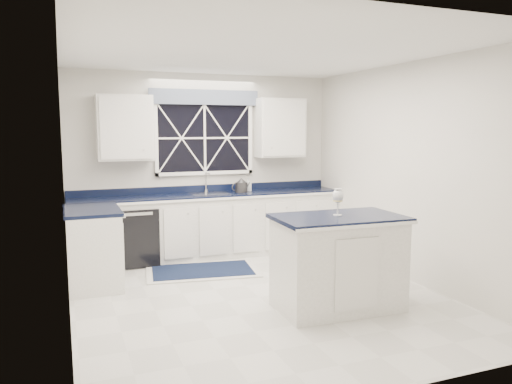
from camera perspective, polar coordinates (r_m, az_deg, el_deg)
name	(u,v)px	position (r m, az deg, el deg)	size (l,w,h in m)	color
ground	(259,297)	(5.76, 0.35, -11.91)	(4.50, 4.50, 0.00)	silver
back_wall	(204,165)	(7.59, -5.94, 3.14)	(4.00, 0.10, 2.70)	silver
base_cabinets	(191,230)	(7.19, -7.41, -4.36)	(3.99, 1.60, 0.90)	white
countertop	(210,195)	(7.35, -5.27, -0.36)	(3.98, 0.64, 0.04)	black
dishwasher	(135,235)	(7.22, -13.68, -4.79)	(0.60, 0.58, 0.82)	black
window	(205,133)	(7.53, -5.89, 6.77)	(1.65, 0.09, 1.26)	black
upper_cabinets	(207,128)	(7.41, -5.64, 7.30)	(3.10, 0.34, 0.90)	white
faucet	(206,182)	(7.51, -5.70, 1.18)	(0.05, 0.20, 0.30)	#BCBCBE
island	(338,262)	(5.36, 9.34, -7.91)	(1.36, 0.85, 0.99)	white
rug	(202,271)	(6.76, -6.14, -8.92)	(1.58, 1.10, 0.02)	#BCBCB7
kettle	(241,186)	(7.47, -1.70, 0.71)	(0.30, 0.20, 0.22)	#2E2E31
wine_glass	(338,197)	(5.24, 9.34, -0.57)	(0.12, 0.12, 0.28)	silver
soap_bottle	(248,184)	(7.64, -0.88, 0.89)	(0.09, 0.09, 0.21)	silver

